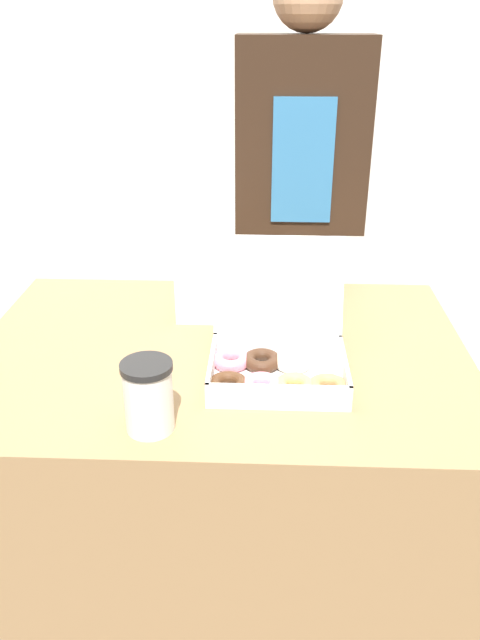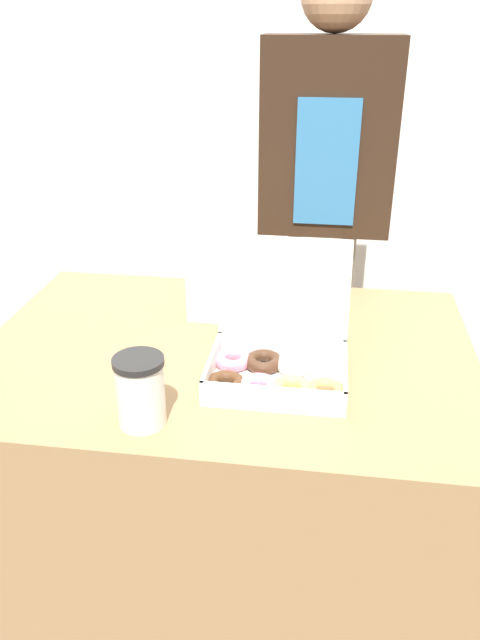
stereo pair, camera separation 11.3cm
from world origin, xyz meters
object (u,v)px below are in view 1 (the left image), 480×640
(coffee_cup, at_px, (148,396))
(napkin_holder, at_px, (200,299))
(person_customer, at_px, (298,222))
(donut_box, at_px, (274,360))

(coffee_cup, height_order, napkin_holder, coffee_cup)
(coffee_cup, xyz_separation_m, person_customer, (0.31, 0.93, 0.04))
(coffee_cup, relative_size, person_customer, 0.08)
(donut_box, xyz_separation_m, person_customer, (0.08, 0.74, 0.07))
(donut_box, distance_m, coffee_cup, 0.30)
(napkin_holder, height_order, person_customer, person_customer)
(napkin_holder, bearing_deg, coffee_cup, -96.05)
(donut_box, distance_m, napkin_holder, 0.32)
(coffee_cup, distance_m, person_customer, 0.98)
(coffee_cup, relative_size, napkin_holder, 1.16)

